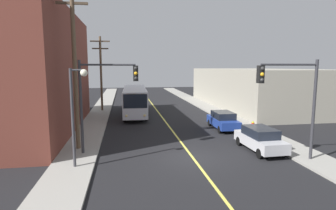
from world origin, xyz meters
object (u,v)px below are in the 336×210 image
Objects in this scene: parked_car_blue at (223,120)px; traffic_signal_left_corner at (105,89)px; street_lamp_left at (76,103)px; utility_pole_near at (74,59)px; parked_car_silver at (260,139)px; city_bus at (135,99)px; utility_pole_mid at (101,70)px; traffic_signal_right_corner at (291,91)px; fire_hydrant at (253,126)px.

traffic_signal_left_corner reaches higher than parked_car_blue.
utility_pole_near is at bearing 99.09° from street_lamp_left.
city_bus is at bearing 116.13° from parked_car_silver.
utility_pole_mid reaches higher than parked_car_silver.
utility_pole_mid is (0.35, 16.99, -0.94)m from utility_pole_near.
city_bus is 1.10× the size of utility_pole_near.
street_lamp_left is at bearing 175.83° from traffic_signal_right_corner.
utility_pole_near reaches higher than utility_pole_mid.
parked_car_blue is at bearing 29.94° from traffic_signal_left_corner.
utility_pole_mid is 20.25m from fire_hydrant.
traffic_signal_left_corner and traffic_signal_right_corner have the same top height.
utility_pole_near reaches higher than traffic_signal_right_corner.
traffic_signal_left_corner reaches higher than city_bus.
parked_car_silver is at bearing -63.87° from city_bus.
parked_car_blue is 2.71m from fire_hydrant.
street_lamp_left is (-11.55, -8.31, 2.90)m from parked_car_blue.
parked_car_blue is 0.74× the size of traffic_signal_left_corner.
utility_pole_near reaches higher than street_lamp_left.
traffic_signal_left_corner is 1.00× the size of traffic_signal_right_corner.
parked_car_blue is 14.52m from street_lamp_left.
utility_pole_near is 1.85× the size of traffic_signal_right_corner.
fire_hydrant is at bearing -45.09° from utility_pole_mid.
traffic_signal_left_corner is at bearing -84.83° from utility_pole_mid.
utility_pole_near reaches higher than parked_car_silver.
traffic_signal_left_corner is (1.99, -1.14, -1.93)m from utility_pole_near.
traffic_signal_right_corner is at bearing -65.59° from city_bus.
traffic_signal_right_corner is (0.69, -9.21, 3.46)m from parked_car_blue.
utility_pole_near is 3.00m from traffic_signal_left_corner.
utility_pole_mid is at bearing 143.30° from city_bus.
utility_pole_near is at bearing -107.68° from city_bus.
street_lamp_left is at bearing -80.91° from utility_pole_near.
street_lamp_left reaches higher than parked_car_silver.
parked_car_blue is at bearing 142.17° from fire_hydrant.
utility_pole_near is 1.20× the size of utility_pole_mid.
parked_car_silver is 6.75m from parked_car_blue.
traffic_signal_right_corner reaches higher than city_bus.
fire_hydrant is at bearing 25.96° from street_lamp_left.
parked_car_silver is 1.01× the size of parked_car_blue.
utility_pole_near is at bearing -158.82° from parked_car_blue.
parked_car_blue is 5.26× the size of fire_hydrant.
traffic_signal_left_corner is at bearing -29.70° from utility_pole_near.
street_lamp_left is 15.54m from fire_hydrant.
parked_car_silver is at bearing -88.60° from parked_car_blue.
utility_pole_mid is at bearing 88.81° from utility_pole_near.
city_bus reaches higher than parked_car_blue.
utility_pole_near is (-12.12, -4.70, 5.39)m from parked_car_blue.
parked_car_silver is 0.74× the size of traffic_signal_right_corner.
parked_car_blue is at bearing 94.30° from traffic_signal_right_corner.
traffic_signal_right_corner is at bearing -17.30° from traffic_signal_left_corner.
street_lamp_left is (-1.42, -2.48, -0.56)m from traffic_signal_left_corner.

